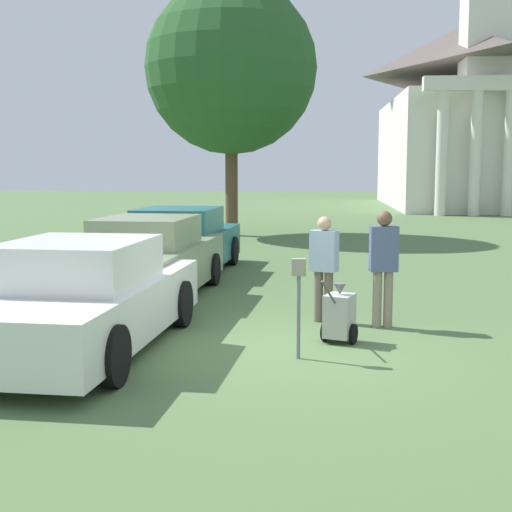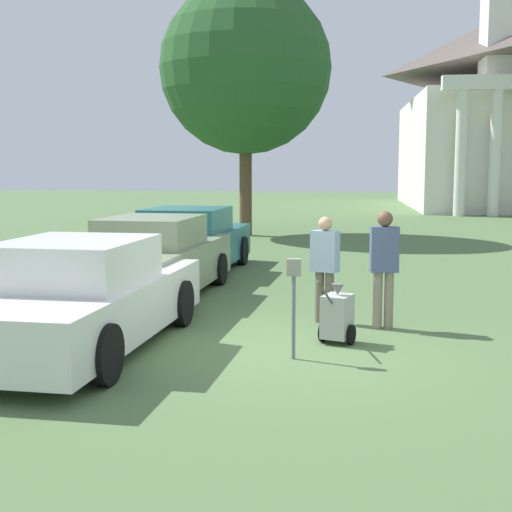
% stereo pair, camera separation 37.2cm
% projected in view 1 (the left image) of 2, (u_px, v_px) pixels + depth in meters
% --- Properties ---
extents(ground_plane, '(120.00, 120.00, 0.00)m').
position_uv_depth(ground_plane, '(287.00, 350.00, 9.61)').
color(ground_plane, '#517042').
extents(parked_car_white, '(2.33, 5.08, 1.50)m').
position_uv_depth(parked_car_white, '(83.00, 299.00, 9.54)').
color(parked_car_white, silver).
rests_on(parked_car_white, ground_plane).
extents(parked_car_sage, '(2.20, 5.03, 1.53)m').
position_uv_depth(parked_car_sage, '(150.00, 260.00, 13.38)').
color(parked_car_sage, gray).
rests_on(parked_car_sage, ground_plane).
extents(parked_car_teal, '(2.32, 5.06, 1.52)m').
position_uv_depth(parked_car_teal, '(180.00, 243.00, 16.41)').
color(parked_car_teal, '#23666B').
rests_on(parked_car_teal, ground_plane).
extents(parking_meter, '(0.18, 0.09, 1.30)m').
position_uv_depth(parking_meter, '(299.00, 289.00, 9.08)').
color(parking_meter, slate).
rests_on(parking_meter, ground_plane).
extents(person_worker, '(0.47, 0.36, 1.68)m').
position_uv_depth(person_worker, '(324.00, 262.00, 11.23)').
color(person_worker, '#665B4C').
rests_on(person_worker, ground_plane).
extents(person_supervisor, '(0.44, 0.26, 1.80)m').
position_uv_depth(person_supervisor, '(384.00, 261.00, 10.85)').
color(person_supervisor, gray).
rests_on(person_supervisor, ground_plane).
extents(equipment_cart, '(0.54, 0.99, 1.00)m').
position_uv_depth(equipment_cart, '(339.00, 315.00, 9.99)').
color(equipment_cart, '#B2B2AD').
rests_on(equipment_cart, ground_plane).
extents(church, '(8.33, 17.59, 21.82)m').
position_uv_depth(church, '(460.00, 111.00, 42.97)').
color(church, silver).
rests_on(church, ground_plane).
extents(shade_tree, '(5.97, 5.97, 8.83)m').
position_uv_depth(shade_tree, '(231.00, 68.00, 24.72)').
color(shade_tree, brown).
rests_on(shade_tree, ground_plane).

